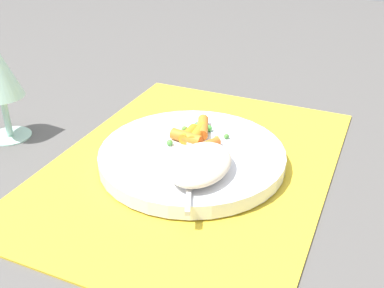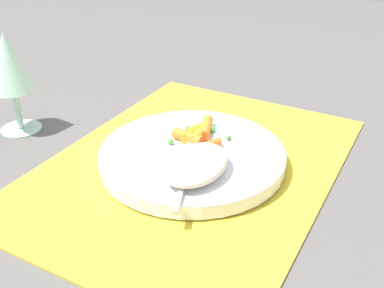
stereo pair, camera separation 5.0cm
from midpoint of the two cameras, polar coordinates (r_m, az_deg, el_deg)
name	(u,v)px [view 2 (the right image)]	position (r m, az deg, el deg)	size (l,w,h in m)	color
ground_plane	(192,166)	(0.66, 2.19, -2.74)	(2.40, 2.40, 0.00)	#565451
placemat	(192,164)	(0.65, 2.19, -2.52)	(0.50, 0.37, 0.01)	gold
plate	(192,156)	(0.65, 2.21, -1.57)	(0.26, 0.26, 0.02)	white
rice_mound	(196,164)	(0.59, 2.92, -2.53)	(0.11, 0.07, 0.03)	beige
carrot_portion	(198,135)	(0.67, 2.87, 1.12)	(0.10, 0.07, 0.02)	orange
pea_scatter	(199,135)	(0.67, 2.93, 1.09)	(0.08, 0.07, 0.01)	green
fork	(190,158)	(0.62, 2.02, -1.72)	(0.19, 0.08, 0.01)	#BCBCBC
wine_glass	(9,65)	(0.75, -19.67, 9.00)	(0.07, 0.07, 0.16)	#B2E0CC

